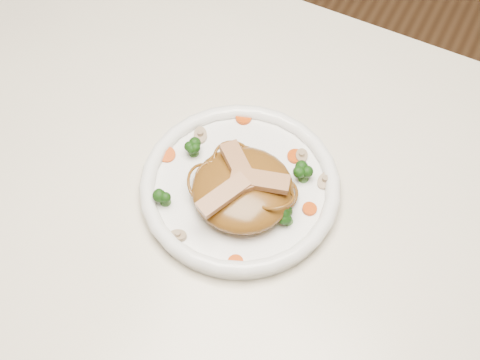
% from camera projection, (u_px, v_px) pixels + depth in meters
% --- Properties ---
extents(table, '(1.20, 0.80, 0.75)m').
position_uv_depth(table, '(241.00, 248.00, 0.92)').
color(table, beige).
rests_on(table, ground).
extents(plate, '(0.34, 0.34, 0.02)m').
position_uv_depth(plate, '(240.00, 189.00, 0.85)').
color(plate, white).
rests_on(plate, table).
extents(noodle_mound, '(0.13, 0.13, 0.04)m').
position_uv_depth(noodle_mound, '(243.00, 189.00, 0.81)').
color(noodle_mound, brown).
rests_on(noodle_mound, plate).
extents(chicken_a, '(0.08, 0.04, 0.01)m').
position_uv_depth(chicken_a, '(260.00, 180.00, 0.79)').
color(chicken_a, tan).
rests_on(chicken_a, noodle_mound).
extents(chicken_b, '(0.07, 0.06, 0.01)m').
position_uv_depth(chicken_b, '(239.00, 166.00, 0.80)').
color(chicken_b, tan).
rests_on(chicken_b, noodle_mound).
extents(chicken_c, '(0.05, 0.07, 0.01)m').
position_uv_depth(chicken_c, '(224.00, 195.00, 0.78)').
color(chicken_c, tan).
rests_on(chicken_c, noodle_mound).
extents(broccoli_0, '(0.03, 0.03, 0.03)m').
position_uv_depth(broccoli_0, '(304.00, 172.00, 0.83)').
color(broccoli_0, '#16420D').
rests_on(broccoli_0, plate).
extents(broccoli_1, '(0.02, 0.02, 0.03)m').
position_uv_depth(broccoli_1, '(193.00, 147.00, 0.86)').
color(broccoli_1, '#16420D').
rests_on(broccoli_1, plate).
extents(broccoli_2, '(0.03, 0.03, 0.03)m').
position_uv_depth(broccoli_2, '(165.00, 196.00, 0.81)').
color(broccoli_2, '#16420D').
rests_on(broccoli_2, plate).
extents(broccoli_3, '(0.02, 0.02, 0.03)m').
position_uv_depth(broccoli_3, '(288.00, 216.00, 0.80)').
color(broccoli_3, '#16420D').
rests_on(broccoli_3, plate).
extents(carrot_0, '(0.02, 0.02, 0.00)m').
position_uv_depth(carrot_0, '(295.00, 156.00, 0.86)').
color(carrot_0, '#BC4606').
rests_on(carrot_0, plate).
extents(carrot_1, '(0.03, 0.03, 0.00)m').
position_uv_depth(carrot_1, '(167.00, 155.00, 0.86)').
color(carrot_1, '#BC4606').
rests_on(carrot_1, plate).
extents(carrot_2, '(0.02, 0.02, 0.00)m').
position_uv_depth(carrot_2, '(310.00, 209.00, 0.82)').
color(carrot_2, '#BC4606').
rests_on(carrot_2, plate).
extents(carrot_3, '(0.02, 0.02, 0.00)m').
position_uv_depth(carrot_3, '(244.00, 118.00, 0.90)').
color(carrot_3, '#BC4606').
rests_on(carrot_3, plate).
extents(carrot_4, '(0.02, 0.02, 0.00)m').
position_uv_depth(carrot_4, '(236.00, 262.00, 0.78)').
color(carrot_4, '#BC4606').
rests_on(carrot_4, plate).
extents(mushroom_0, '(0.03, 0.03, 0.01)m').
position_uv_depth(mushroom_0, '(178.00, 236.00, 0.80)').
color(mushroom_0, gray).
rests_on(mushroom_0, plate).
extents(mushroom_1, '(0.03, 0.03, 0.01)m').
position_uv_depth(mushroom_1, '(325.00, 181.00, 0.84)').
color(mushroom_1, gray).
rests_on(mushroom_1, plate).
extents(mushroom_2, '(0.03, 0.03, 0.01)m').
position_uv_depth(mushroom_2, '(201.00, 135.00, 0.88)').
color(mushroom_2, gray).
rests_on(mushroom_2, plate).
extents(mushroom_3, '(0.03, 0.03, 0.01)m').
position_uv_depth(mushroom_3, '(301.00, 156.00, 0.86)').
color(mushroom_3, gray).
rests_on(mushroom_3, plate).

